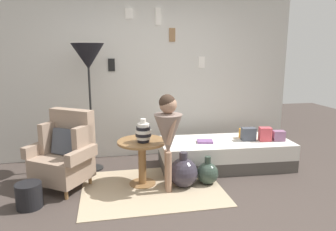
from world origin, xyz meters
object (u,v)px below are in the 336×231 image
(armchair, at_px, (65,153))
(book_on_daybed, at_px, (205,141))
(floor_lamp, at_px, (88,60))
(demijohn_far, at_px, (207,173))
(magazine_basket, at_px, (29,195))
(vase_striped, at_px, (143,132))
(daybed, at_px, (225,153))
(demijohn_near, at_px, (183,172))
(person_child, at_px, (168,130))
(side_table, at_px, (142,153))

(armchair, bearing_deg, book_on_daybed, 6.75)
(floor_lamp, relative_size, demijohn_far, 4.86)
(floor_lamp, relative_size, magazine_basket, 6.41)
(armchair, bearing_deg, vase_striped, -11.64)
(daybed, distance_m, demijohn_near, 0.96)
(demijohn_near, bearing_deg, demijohn_far, 3.44)
(demijohn_near, relative_size, magazine_basket, 1.63)
(person_child, distance_m, book_on_daybed, 0.97)
(armchair, xyz_separation_m, daybed, (2.23, 0.26, -0.24))
(demijohn_far, bearing_deg, armchair, 170.91)
(daybed, xyz_separation_m, vase_striped, (-1.26, -0.46, 0.51))
(armchair, distance_m, magazine_basket, 0.67)
(side_table, bearing_deg, demijohn_near, -18.27)
(demijohn_near, relative_size, demijohn_far, 1.23)
(book_on_daybed, bearing_deg, person_child, -137.30)
(daybed, height_order, book_on_daybed, book_on_daybed)
(daybed, bearing_deg, magazine_basket, -163.58)
(person_child, height_order, book_on_daybed, person_child)
(armchair, height_order, book_on_daybed, armchair)
(side_table, relative_size, demijohn_far, 1.67)
(side_table, height_order, book_on_daybed, side_table)
(daybed, xyz_separation_m, demijohn_far, (-0.45, -0.54, -0.05))
(side_table, xyz_separation_m, demijohn_near, (0.50, -0.16, -0.24))
(floor_lamp, bearing_deg, demijohn_near, -36.61)
(floor_lamp, bearing_deg, demijohn_far, -29.40)
(armchair, height_order, magazine_basket, armchair)
(demijohn_near, bearing_deg, daybed, 35.89)
(vase_striped, distance_m, demijohn_near, 0.72)
(demijohn_near, xyz_separation_m, demijohn_far, (0.33, 0.02, -0.04))
(armchair, bearing_deg, demijohn_far, -9.09)
(person_child, relative_size, magazine_basket, 4.30)
(vase_striped, relative_size, person_child, 0.24)
(vase_striped, bearing_deg, person_child, -34.73)
(demijohn_near, bearing_deg, armchair, 168.16)
(side_table, height_order, demijohn_near, side_table)
(armchair, xyz_separation_m, side_table, (0.95, -0.14, -0.01))
(side_table, bearing_deg, armchair, 171.67)
(armchair, xyz_separation_m, magazine_basket, (-0.34, -0.50, -0.30))
(vase_striped, relative_size, demijohn_near, 0.64)
(demijohn_near, height_order, demijohn_far, demijohn_near)
(floor_lamp, xyz_separation_m, book_on_daybed, (1.59, -0.32, -1.16))
(armchair, distance_m, book_on_daybed, 1.91)
(side_table, height_order, magazine_basket, side_table)
(vase_striped, bearing_deg, book_on_daybed, 24.32)
(person_child, bearing_deg, floor_lamp, 134.90)
(daybed, bearing_deg, floor_lamp, 171.61)
(demijohn_near, distance_m, demijohn_far, 0.33)
(floor_lamp, xyz_separation_m, demijohn_far, (1.47, -0.83, -1.42))
(armchair, xyz_separation_m, floor_lamp, (0.31, 0.54, 1.13))
(floor_lamp, distance_m, magazine_basket, 1.89)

